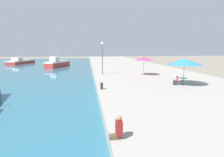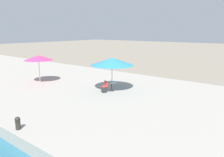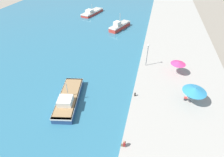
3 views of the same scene
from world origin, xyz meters
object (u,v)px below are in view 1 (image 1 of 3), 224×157
Objects in this scene: cafe_umbrella_white at (144,59)px; mooring_bollard at (102,86)px; cafe_table at (183,80)px; person_at_quay at (118,128)px; lamppost at (102,53)px; fishing_boat_mid at (58,63)px; cafe_chair_left at (175,82)px; fishing_boat_far at (21,61)px; cafe_umbrella_pink at (185,62)px.

cafe_umbrella_white is 3.98× the size of mooring_bollard.
cafe_table is (1.86, -7.07, -1.79)m from cafe_umbrella_white.
lamppost is (0.92, 18.18, 2.66)m from person_at_quay.
fishing_boat_mid reaches higher than cafe_chair_left.
cafe_table is (28.91, -37.89, 0.51)m from fishing_boat_far.
cafe_chair_left is at bearing 52.06° from person_at_quay.
cafe_umbrella_white is (-1.94, 7.04, -0.04)m from cafe_umbrella_pink.
fishing_boat_mid reaches higher than cafe_umbrella_pink.
cafe_umbrella_pink is at bearing -37.22° from fishing_boat_mid.
cafe_umbrella_white is 5.85m from lamppost.
lamppost reaches higher than cafe_table.
lamppost is at bearing 131.89° from cafe_umbrella_pink.
fishing_boat_mid is 10.58× the size of cafe_table.
cafe_chair_left is 11.07m from lamppost.
fishing_boat_far reaches higher than cafe_chair_left.
fishing_boat_mid is 1.86× the size of lamppost.
fishing_boat_far is 36.53m from lamppost.
cafe_umbrella_white reaches higher than cafe_table.
fishing_boat_far is 47.11m from cafe_chair_left.
cafe_umbrella_pink is 3.73× the size of cafe_chair_left.
cafe_table is 0.81× the size of person_at_quay.
cafe_umbrella_pink is at bearing -38.09° from fishing_boat_far.
lamppost is at bearing 166.04° from cafe_umbrella_white.
person_at_quay is (-8.49, -9.73, -1.94)m from cafe_umbrella_pink.
cafe_umbrella_white is 2.65× the size of person_at_quay.
mooring_bollard is (20.56, -38.67, 0.33)m from fishing_boat_far.
cafe_chair_left is (-0.79, 0.14, -2.05)m from cafe_umbrella_pink.
cafe_umbrella_white is at bearing 50.38° from mooring_bollard.
cafe_umbrella_white is at bearing 105.44° from cafe_umbrella_pink.
fishing_boat_mid is 31.36m from cafe_chair_left.
cafe_table is at bearing -90.00° from cafe_chair_left.
fishing_boat_mid is 31.96m from cafe_umbrella_pink.
fishing_boat_far is 43.80m from mooring_bollard.
fishing_boat_far reaches higher than person_at_quay.
fishing_boat_far is at bearing 127.34° from cafe_table.
cafe_umbrella_pink is (29.00, -37.87, 2.35)m from fishing_boat_far.
cafe_table is at bearing -75.26° from cafe_umbrella_white.
cafe_table is (16.76, -27.10, 0.30)m from fishing_boat_mid.
person_at_quay is at bearing 155.03° from cafe_chair_left.
cafe_table is at bearing -37.37° from fishing_boat_mid.
mooring_bollard is at bearing -174.57° from cafe_umbrella_pink.
mooring_bollard is 9.68m from lamppost.
fishing_boat_mid is at bearing -27.14° from fishing_boat_far.
cafe_umbrella_pink reaches higher than cafe_table.
lamppost reaches higher than fishing_boat_far.
cafe_umbrella_pink is 4.25× the size of cafe_table.
cafe_table is at bearing -48.52° from lamppost.
person_at_quay is 0.22× the size of lamppost.
fishing_boat_far is 47.76m from cafe_umbrella_pink.
fishing_boat_far is at bearing 49.76° from cafe_chair_left.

